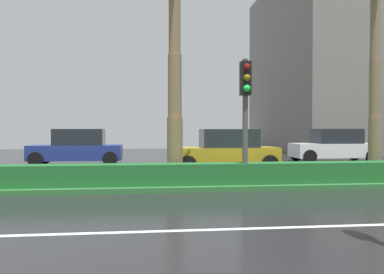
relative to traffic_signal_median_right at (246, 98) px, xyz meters
name	(u,v)px	position (x,y,z in m)	size (l,w,h in m)	color
ground_plane	(44,183)	(-6.19, 2.58, -2.67)	(90.00, 42.00, 0.10)	black
median_strip	(36,183)	(-6.19, 1.58, -2.54)	(85.50, 4.00, 0.15)	#2D6B33
median_hedge	(22,176)	(-6.19, 0.18, -2.17)	(76.50, 0.70, 0.60)	#1E6028
traffic_signal_median_right	(246,98)	(0.00, 0.00, 0.00)	(0.28, 0.43, 3.58)	#4C4C47
car_in_traffic_second	(77,148)	(-6.04, 8.54, -1.79)	(4.30, 2.02, 1.72)	navy
car_in_traffic_third	(226,150)	(0.53, 5.33, -1.79)	(4.30, 2.02, 1.72)	#B28C1E
car_in_traffic_fourth	(334,146)	(7.00, 8.87, -1.79)	(4.30, 2.02, 1.72)	white
building_far_right	(366,67)	(15.08, 19.95, 4.09)	(15.48, 14.95, 13.41)	slate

